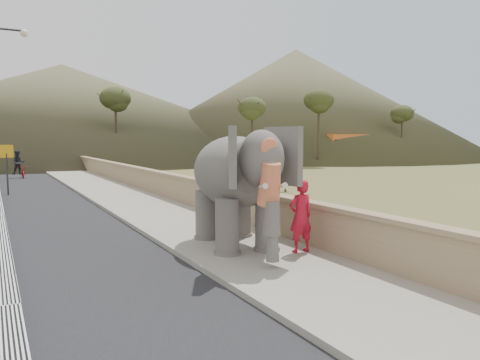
% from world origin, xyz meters
% --- Properties ---
extents(ground, '(160.00, 160.00, 0.00)m').
position_xyz_m(ground, '(0.00, 0.00, 0.00)').
color(ground, olive).
rests_on(ground, ground).
extents(walkway, '(3.00, 120.00, 0.15)m').
position_xyz_m(walkway, '(0.00, 10.00, 0.07)').
color(walkway, '#9E9687').
rests_on(walkway, ground).
extents(parapet, '(0.30, 120.00, 1.10)m').
position_xyz_m(parapet, '(1.65, 10.00, 0.55)').
color(parapet, tan).
rests_on(parapet, ground).
extents(signboard, '(0.60, 0.08, 2.40)m').
position_xyz_m(signboard, '(-4.50, 17.28, 1.64)').
color(signboard, '#2D2D33').
rests_on(signboard, ground).
extents(cow, '(1.45, 0.76, 1.18)m').
position_xyz_m(cow, '(7.74, 12.43, 0.59)').
color(cow, brown).
rests_on(cow, ground).
extents(distant_car, '(4.46, 2.42, 1.44)m').
position_xyz_m(distant_car, '(17.83, 34.82, 0.72)').
color(distant_car, silver).
rests_on(distant_car, ground).
extents(bus_white, '(11.26, 5.48, 3.10)m').
position_xyz_m(bus_white, '(26.57, 34.07, 1.55)').
color(bus_white, silver).
rests_on(bus_white, ground).
extents(bus_orange, '(11.18, 3.49, 3.10)m').
position_xyz_m(bus_orange, '(31.43, 31.35, 1.55)').
color(bus_orange, orange).
rests_on(bus_orange, ground).
extents(hill_right, '(56.00, 56.00, 16.00)m').
position_xyz_m(hill_right, '(36.00, 52.00, 8.00)').
color(hill_right, brown).
rests_on(hill_right, ground).
extents(hill_far, '(80.00, 80.00, 14.00)m').
position_xyz_m(hill_far, '(5.00, 70.00, 7.00)').
color(hill_far, brown).
rests_on(hill_far, ground).
extents(elephant_and_man, '(2.45, 4.04, 2.76)m').
position_xyz_m(elephant_and_man, '(0.02, 2.62, 1.52)').
color(elephant_and_man, slate).
rests_on(elephant_and_man, ground).
extents(motorcyclist, '(0.93, 1.59, 1.89)m').
position_xyz_m(motorcyclist, '(-3.42, 27.36, 0.76)').
color(motorcyclist, maroon).
rests_on(motorcyclist, ground).
extents(trees, '(47.65, 40.99, 9.60)m').
position_xyz_m(trees, '(-0.58, 26.82, 4.11)').
color(trees, '#473828').
rests_on(trees, ground).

